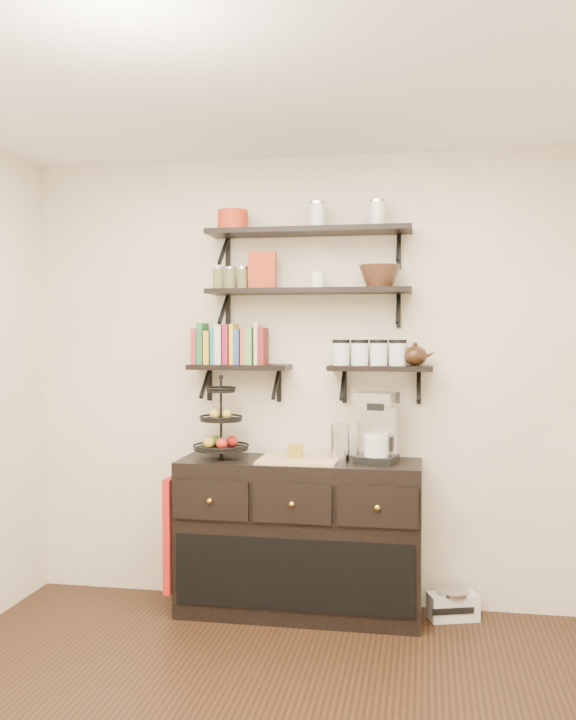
{
  "coord_description": "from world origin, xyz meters",
  "views": [
    {
      "loc": [
        0.68,
        -2.81,
        1.64
      ],
      "look_at": [
        -0.04,
        1.15,
        1.5
      ],
      "focal_mm": 38.0,
      "sensor_mm": 36.0,
      "label": 1
    }
  ],
  "objects_px": {
    "sideboard": "(299,537)",
    "radio": "(453,605)",
    "coffee_maker": "(377,429)",
    "fruit_stand": "(222,430)"
  },
  "relations": [
    {
      "from": "sideboard",
      "to": "coffee_maker",
      "type": "bearing_deg",
      "value": 3.53
    },
    {
      "from": "fruit_stand",
      "to": "coffee_maker",
      "type": "distance_m",
      "value": 0.91
    },
    {
      "from": "radio",
      "to": "sideboard",
      "type": "bearing_deg",
      "value": 166.38
    },
    {
      "from": "fruit_stand",
      "to": "radio",
      "type": "height_order",
      "value": "fruit_stand"
    },
    {
      "from": "coffee_maker",
      "to": "sideboard",
      "type": "bearing_deg",
      "value": -163.17
    },
    {
      "from": "radio",
      "to": "coffee_maker",
      "type": "bearing_deg",
      "value": 167.32
    },
    {
      "from": "sideboard",
      "to": "radio",
      "type": "xyz_separation_m",
      "value": [
        0.88,
        0.07,
        -0.37
      ]
    },
    {
      "from": "fruit_stand",
      "to": "coffee_maker",
      "type": "bearing_deg",
      "value": 1.52
    },
    {
      "from": "coffee_maker",
      "to": "radio",
      "type": "bearing_deg",
      "value": 18.69
    },
    {
      "from": "sideboard",
      "to": "radio",
      "type": "distance_m",
      "value": 0.96
    }
  ]
}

